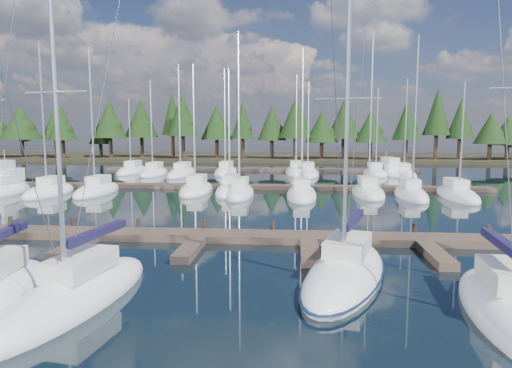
# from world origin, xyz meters

# --- Properties ---
(ground) EXTENTS (260.00, 260.00, 0.00)m
(ground) POSITION_xyz_m (0.00, 30.00, 0.00)
(ground) COLOR black
(ground) RESTS_ON ground
(far_shore) EXTENTS (220.00, 30.00, 0.60)m
(far_shore) POSITION_xyz_m (0.00, 90.00, 0.30)
(far_shore) COLOR #2D2819
(far_shore) RESTS_ON ground
(main_dock) EXTENTS (44.00, 6.13, 0.90)m
(main_dock) POSITION_xyz_m (0.00, 17.36, 0.20)
(main_dock) COLOR brown
(main_dock) RESTS_ON ground
(back_docks) EXTENTS (50.00, 21.80, 0.40)m
(back_docks) POSITION_xyz_m (0.00, 49.58, 0.20)
(back_docks) COLOR brown
(back_docks) RESTS_ON ground
(front_sailboat_3) EXTENTS (3.88, 9.35, 13.44)m
(front_sailboat_3) POSITION_xyz_m (-2.54, 8.13, 0.29)
(front_sailboat_3) COLOR white
(front_sailboat_3) RESTS_ON ground
(front_sailboat_4) EXTENTS (5.58, 9.85, 13.37)m
(front_sailboat_4) POSITION_xyz_m (7.35, 11.60, 0.28)
(front_sailboat_4) COLOR white
(front_sailboat_4) RESTS_ON ground
(front_sailboat_5) EXTENTS (3.46, 8.40, 13.49)m
(front_sailboat_5) POSITION_xyz_m (12.32, 8.13, 0.29)
(front_sailboat_5) COLOR white
(front_sailboat_5) RESTS_ON ground
(back_sailboat_rows) EXTENTS (44.86, 32.51, 15.63)m
(back_sailboat_rows) POSITION_xyz_m (-0.31, 44.98, 0.26)
(back_sailboat_rows) COLOR white
(back_sailboat_rows) RESTS_ON ground
(motor_yacht_left) EXTENTS (5.23, 10.41, 4.99)m
(motor_yacht_left) POSITION_xyz_m (-24.11, 36.28, 0.54)
(motor_yacht_left) COLOR white
(motor_yacht_left) RESTS_ON ground
(motor_yacht_right) EXTENTS (4.45, 8.33, 3.95)m
(motor_yacht_right) POSITION_xyz_m (17.81, 55.37, 0.45)
(motor_yacht_right) COLOR white
(motor_yacht_right) RESTS_ON ground
(tree_line) EXTENTS (187.26, 12.17, 13.51)m
(tree_line) POSITION_xyz_m (-1.68, 80.22, 7.35)
(tree_line) COLOR black
(tree_line) RESTS_ON far_shore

